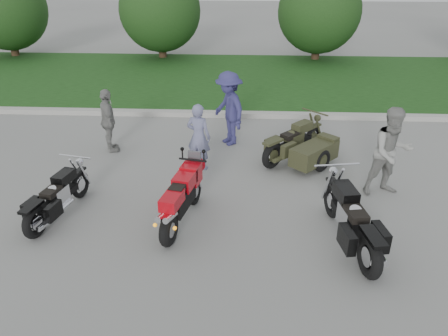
{
  "coord_description": "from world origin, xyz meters",
  "views": [
    {
      "loc": [
        0.89,
        -6.72,
        4.61
      ],
      "look_at": [
        0.5,
        0.87,
        0.8
      ],
      "focal_mm": 35.0,
      "sensor_mm": 36.0,
      "label": 1
    }
  ],
  "objects_px": {
    "cruiser_sidecar": "(305,149)",
    "person_denim": "(229,109)",
    "cruiser_right": "(352,223)",
    "person_back": "(108,121)",
    "person_stripe": "(199,137)",
    "cruiser_left": "(56,199)",
    "person_grey": "(391,152)",
    "sportbike_red": "(181,198)"
  },
  "relations": [
    {
      "from": "person_grey",
      "to": "person_denim",
      "type": "bearing_deg",
      "value": 130.68
    },
    {
      "from": "person_stripe",
      "to": "person_grey",
      "type": "bearing_deg",
      "value": -175.44
    },
    {
      "from": "cruiser_left",
      "to": "person_grey",
      "type": "relative_size",
      "value": 1.08
    },
    {
      "from": "cruiser_sidecar",
      "to": "person_back",
      "type": "xyz_separation_m",
      "value": [
        -4.81,
        0.54,
        0.4
      ]
    },
    {
      "from": "sportbike_red",
      "to": "cruiser_left",
      "type": "xyz_separation_m",
      "value": [
        -2.4,
        0.09,
        -0.16
      ]
    },
    {
      "from": "person_grey",
      "to": "person_stripe",
      "type": "bearing_deg",
      "value": 153.08
    },
    {
      "from": "person_denim",
      "to": "cruiser_sidecar",
      "type": "bearing_deg",
      "value": 26.36
    },
    {
      "from": "cruiser_left",
      "to": "person_grey",
      "type": "xyz_separation_m",
      "value": [
        6.5,
        1.29,
        0.54
      ]
    },
    {
      "from": "person_grey",
      "to": "cruiser_sidecar",
      "type": "bearing_deg",
      "value": 127.09
    },
    {
      "from": "cruiser_left",
      "to": "cruiser_sidecar",
      "type": "xyz_separation_m",
      "value": [
        4.94,
        2.58,
        -0.0
      ]
    },
    {
      "from": "sportbike_red",
      "to": "person_stripe",
      "type": "xyz_separation_m",
      "value": [
        0.08,
        2.36,
        0.22
      ]
    },
    {
      "from": "cruiser_right",
      "to": "person_back",
      "type": "relative_size",
      "value": 1.51
    },
    {
      "from": "cruiser_right",
      "to": "person_denim",
      "type": "distance_m",
      "value": 4.97
    },
    {
      "from": "cruiser_left",
      "to": "person_denim",
      "type": "bearing_deg",
      "value": 62.76
    },
    {
      "from": "cruiser_sidecar",
      "to": "person_denim",
      "type": "distance_m",
      "value": 2.26
    },
    {
      "from": "sportbike_red",
      "to": "cruiser_right",
      "type": "height_order",
      "value": "sportbike_red"
    },
    {
      "from": "cruiser_right",
      "to": "person_back",
      "type": "distance_m",
      "value": 6.45
    },
    {
      "from": "sportbike_red",
      "to": "cruiser_left",
      "type": "bearing_deg",
      "value": -170.3
    },
    {
      "from": "cruiser_right",
      "to": "person_back",
      "type": "xyz_separation_m",
      "value": [
        -5.25,
        3.74,
        0.33
      ]
    },
    {
      "from": "cruiser_sidecar",
      "to": "person_stripe",
      "type": "xyz_separation_m",
      "value": [
        -2.47,
        -0.31,
        0.39
      ]
    },
    {
      "from": "cruiser_right",
      "to": "cruiser_sidecar",
      "type": "height_order",
      "value": "cruiser_right"
    },
    {
      "from": "cruiser_left",
      "to": "person_back",
      "type": "xyz_separation_m",
      "value": [
        0.13,
        3.12,
        0.4
      ]
    },
    {
      "from": "sportbike_red",
      "to": "cruiser_right",
      "type": "xyz_separation_m",
      "value": [
        2.99,
        -0.53,
        -0.09
      ]
    },
    {
      "from": "person_denim",
      "to": "person_grey",
      "type": "bearing_deg",
      "value": 23.06
    },
    {
      "from": "sportbike_red",
      "to": "cruiser_right",
      "type": "bearing_deg",
      "value": 1.75
    },
    {
      "from": "cruiser_right",
      "to": "person_grey",
      "type": "relative_size",
      "value": 1.29
    },
    {
      "from": "cruiser_left",
      "to": "person_stripe",
      "type": "distance_m",
      "value": 3.38
    },
    {
      "from": "person_denim",
      "to": "person_back",
      "type": "height_order",
      "value": "person_denim"
    },
    {
      "from": "person_grey",
      "to": "sportbike_red",
      "type": "bearing_deg",
      "value": -174.7
    },
    {
      "from": "sportbike_red",
      "to": "person_denim",
      "type": "relative_size",
      "value": 1.05
    },
    {
      "from": "cruiser_right",
      "to": "cruiser_sidecar",
      "type": "distance_m",
      "value": 3.23
    },
    {
      "from": "cruiser_left",
      "to": "cruiser_sidecar",
      "type": "height_order",
      "value": "cruiser_sidecar"
    },
    {
      "from": "cruiser_left",
      "to": "cruiser_right",
      "type": "xyz_separation_m",
      "value": [
        5.38,
        -0.62,
        0.08
      ]
    },
    {
      "from": "sportbike_red",
      "to": "cruiser_left",
      "type": "height_order",
      "value": "sportbike_red"
    },
    {
      "from": "sportbike_red",
      "to": "person_grey",
      "type": "distance_m",
      "value": 4.35
    },
    {
      "from": "person_stripe",
      "to": "person_denim",
      "type": "height_order",
      "value": "person_denim"
    },
    {
      "from": "cruiser_right",
      "to": "person_stripe",
      "type": "height_order",
      "value": "person_stripe"
    },
    {
      "from": "cruiser_left",
      "to": "person_grey",
      "type": "distance_m",
      "value": 6.65
    },
    {
      "from": "person_grey",
      "to": "cruiser_right",
      "type": "bearing_deg",
      "value": -133.59
    },
    {
      "from": "cruiser_left",
      "to": "person_stripe",
      "type": "height_order",
      "value": "person_stripe"
    },
    {
      "from": "cruiser_right",
      "to": "sportbike_red",
      "type": "bearing_deg",
      "value": 160.37
    },
    {
      "from": "cruiser_right",
      "to": "cruiser_left",
      "type": "bearing_deg",
      "value": 163.89
    }
  ]
}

